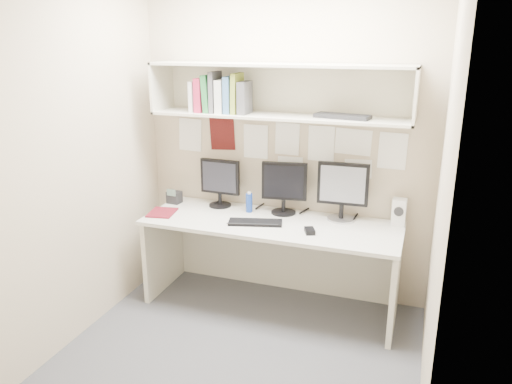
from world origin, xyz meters
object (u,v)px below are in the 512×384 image
(monitor_left, at_px, (220,180))
(desk, at_px, (271,264))
(speaker, at_px, (399,212))
(monitor_center, at_px, (284,185))
(desk_phone, at_px, (174,197))
(maroon_notebook, at_px, (162,213))
(keyboard, at_px, (255,222))
(monitor_right, at_px, (343,189))

(monitor_left, bearing_deg, desk, -20.61)
(monitor_left, height_order, speaker, monitor_left)
(monitor_center, height_order, desk_phone, monitor_center)
(monitor_left, height_order, maroon_notebook, monitor_left)
(desk, relative_size, monitor_center, 4.72)
(keyboard, xyz_separation_m, maroon_notebook, (-0.80, -0.03, -0.00))
(desk, xyz_separation_m, monitor_left, (-0.53, 0.22, 0.59))
(keyboard, bearing_deg, monitor_left, 128.79)
(monitor_left, distance_m, desk_phone, 0.45)
(monitor_right, bearing_deg, desk_phone, -179.78)
(monitor_right, bearing_deg, keyboard, -155.03)
(monitor_left, xyz_separation_m, maroon_notebook, (-0.37, -0.34, -0.22))
(monitor_right, distance_m, maroon_notebook, 1.47)
(keyboard, height_order, maroon_notebook, keyboard)
(speaker, height_order, maroon_notebook, speaker)
(monitor_left, xyz_separation_m, keyboard, (0.43, -0.31, -0.21))
(monitor_right, bearing_deg, speaker, 1.41)
(desk_phone, bearing_deg, desk, -4.30)
(monitor_center, height_order, keyboard, monitor_center)
(monitor_left, xyz_separation_m, speaker, (1.47, 0.03, -0.12))
(keyboard, bearing_deg, monitor_right, 12.51)
(speaker, bearing_deg, monitor_left, -177.98)
(monitor_right, relative_size, speaker, 2.23)
(monitor_left, xyz_separation_m, monitor_right, (1.03, -0.00, 0.03))
(monitor_left, bearing_deg, maroon_notebook, -135.37)
(monitor_left, relative_size, desk_phone, 2.97)
(monitor_left, relative_size, speaker, 1.95)
(monitor_left, distance_m, monitor_center, 0.56)
(desk, xyz_separation_m, speaker, (0.94, 0.25, 0.47))
(speaker, bearing_deg, maroon_notebook, -167.71)
(monitor_center, bearing_deg, keyboard, -121.89)
(desk, distance_m, monitor_left, 0.82)
(keyboard, distance_m, desk_phone, 0.87)
(maroon_notebook, bearing_deg, desk_phone, 87.55)
(desk_phone, bearing_deg, monitor_left, 14.17)
(monitor_left, distance_m, maroon_notebook, 0.55)
(monitor_left, bearing_deg, speaker, 3.16)
(monitor_center, xyz_separation_m, speaker, (0.90, 0.03, -0.13))
(monitor_right, relative_size, maroon_notebook, 1.88)
(desk, bearing_deg, monitor_left, 157.33)
(desk, xyz_separation_m, maroon_notebook, (-0.90, -0.12, 0.37))
(monitor_right, bearing_deg, desk, -158.99)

